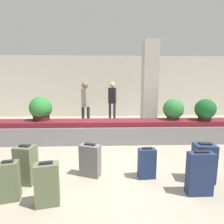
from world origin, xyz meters
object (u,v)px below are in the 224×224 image
object	(u,v)px
pillar	(149,87)
potted_plant_0	(41,109)
suitcase_1	(204,163)
suitcase_6	(47,184)
potted_plant_1	(205,110)
suitcase_5	(147,163)
potted_plant_2	(173,110)
traveler_0	(112,98)
suitcase_4	(26,165)
suitcase_0	(90,160)
traveler_1	(85,101)
suitcase_3	(200,174)
suitcase_2	(9,181)

from	to	relation	value
pillar	potted_plant_0	bearing A→B (deg)	-162.80
suitcase_1	suitcase_6	bearing A→B (deg)	-163.67
potted_plant_1	suitcase_5	bearing A→B (deg)	-137.28
potted_plant_2	pillar	bearing A→B (deg)	113.84
potted_plant_0	traveler_0	xyz separation A→B (m)	(2.20, 2.58, 0.12)
pillar	suitcase_4	distance (m)	4.66
pillar	suitcase_1	world-z (taller)	pillar
potted_plant_1	traveler_0	bearing A→B (deg)	133.43
suitcase_0	suitcase_5	size ratio (longest dim) A/B	1.08
suitcase_6	potted_plant_1	distance (m)	4.65
potted_plant_0	traveler_0	distance (m)	3.39
suitcase_6	traveler_1	xyz separation A→B (m)	(0.06, 4.26, 0.78)
suitcase_3	traveler_1	size ratio (longest dim) A/B	0.39
suitcase_6	potted_plant_1	world-z (taller)	potted_plant_1
suitcase_4	suitcase_6	xyz separation A→B (m)	(0.54, -0.57, -0.02)
potted_plant_0	suitcase_5	bearing A→B (deg)	-39.81
suitcase_3	potted_plant_2	world-z (taller)	potted_plant_2
suitcase_2	suitcase_6	size ratio (longest dim) A/B	0.95
potted_plant_0	suitcase_1	bearing A→B (deg)	-33.05
suitcase_0	traveler_0	size ratio (longest dim) A/B	0.34
suitcase_0	suitcase_6	size ratio (longest dim) A/B	0.98
suitcase_4	suitcase_6	bearing A→B (deg)	-36.12
suitcase_0	suitcase_2	bearing A→B (deg)	-129.63
suitcase_3	potted_plant_1	distance (m)	2.99
suitcase_0	suitcase_3	size ratio (longest dim) A/B	0.89
suitcase_2	traveler_1	size ratio (longest dim) A/B	0.34
suitcase_0	potted_plant_1	size ratio (longest dim) A/B	0.98
suitcase_5	potted_plant_2	world-z (taller)	potted_plant_2
suitcase_4	suitcase_5	distance (m)	2.11
suitcase_0	suitcase_1	size ratio (longest dim) A/B	0.89
potted_plant_2	potted_plant_1	bearing A→B (deg)	-12.63
suitcase_3	potted_plant_2	bearing A→B (deg)	76.99
suitcase_1	suitcase_2	distance (m)	3.14
suitcase_3	suitcase_6	distance (m)	2.26
suitcase_4	potted_plant_1	size ratio (longest dim) A/B	1.08
suitcase_2	potted_plant_2	distance (m)	4.46
suitcase_0	suitcase_4	size ratio (longest dim) A/B	0.91
suitcase_0	potted_plant_2	distance (m)	3.21
traveler_1	suitcase_3	bearing A→B (deg)	44.28
potted_plant_1	potted_plant_2	world-z (taller)	potted_plant_1
suitcase_3	potted_plant_1	bearing A→B (deg)	59.23
suitcase_0	suitcase_3	xyz separation A→B (m)	(1.73, -0.62, 0.04)
suitcase_6	traveler_0	distance (m)	5.63
suitcase_3	potted_plant_2	xyz separation A→B (m)	(0.61, 2.72, 0.60)
suitcase_2	suitcase_1	bearing A→B (deg)	-6.00
suitcase_2	potted_plant_2	world-z (taller)	potted_plant_2
pillar	suitcase_4	bearing A→B (deg)	-130.80
pillar	suitcase_6	xyz separation A→B (m)	(-2.38, -3.97, -1.29)
potted_plant_0	suitcase_0	bearing A→B (deg)	-52.40
suitcase_1	suitcase_5	world-z (taller)	suitcase_1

